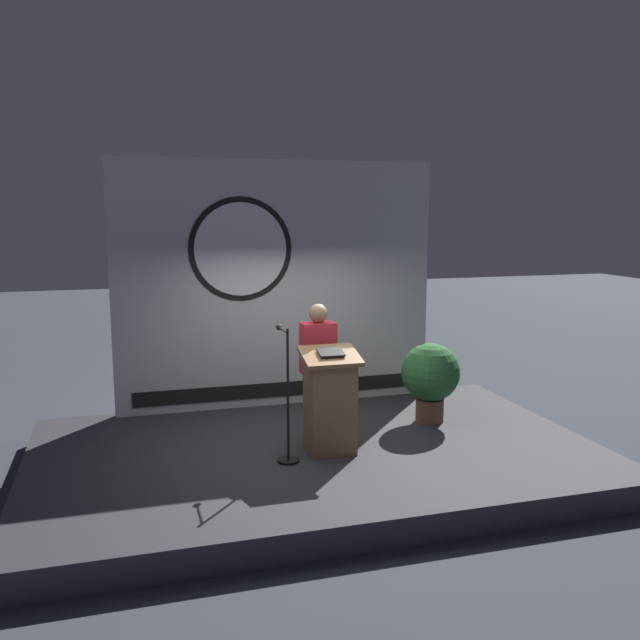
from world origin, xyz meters
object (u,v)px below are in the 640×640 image
(potted_plant, at_px, (431,376))
(microphone_stand, at_px, (287,414))
(speaker_person, at_px, (318,371))
(podium, at_px, (330,402))

(potted_plant, bearing_deg, microphone_stand, -158.74)
(speaker_person, distance_m, potted_plant, 1.60)
(podium, xyz_separation_m, speaker_person, (0.00, 0.48, 0.25))
(speaker_person, height_order, microphone_stand, speaker_person)
(podium, height_order, microphone_stand, microphone_stand)
(podium, relative_size, speaker_person, 0.74)
(podium, bearing_deg, speaker_person, 89.86)
(speaker_person, bearing_deg, potted_plant, 8.68)
(podium, distance_m, microphone_stand, 0.53)
(microphone_stand, height_order, potted_plant, microphone_stand)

